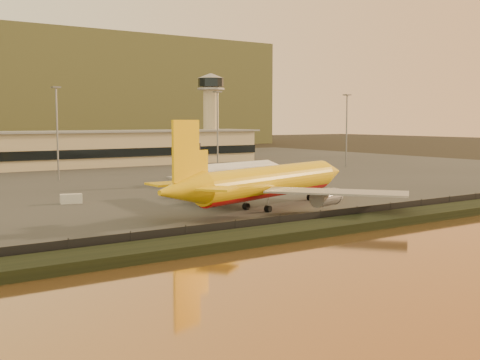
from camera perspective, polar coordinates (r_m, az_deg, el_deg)
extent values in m
plane|color=black|center=(104.05, 2.01, -3.48)|extent=(900.00, 900.00, 0.00)
cube|color=black|center=(90.96, 8.36, -4.43)|extent=(320.00, 7.00, 1.40)
cube|color=#2D2D2D|center=(188.67, -15.28, 0.49)|extent=(320.00, 220.00, 0.20)
cube|color=black|center=(93.80, 6.71, -3.73)|extent=(300.00, 0.05, 2.20)
cube|color=tan|center=(216.80, -17.90, 2.68)|extent=(160.00, 22.00, 12.00)
cube|color=black|center=(206.14, -17.02, 2.29)|extent=(160.00, 0.60, 3.00)
cube|color=gray|center=(216.59, -17.95, 4.35)|extent=(164.00, 24.00, 0.60)
cylinder|color=tan|center=(250.64, -2.76, 5.38)|extent=(6.40, 6.40, 30.00)
cylinder|color=black|center=(251.11, -2.78, 9.21)|extent=(10.40, 10.40, 3.50)
cone|color=gray|center=(251.29, -2.78, 9.83)|extent=(11.20, 11.20, 2.00)
cylinder|color=gray|center=(250.96, -2.78, 8.62)|extent=(11.20, 11.20, 0.80)
cylinder|color=slate|center=(170.63, -16.94, 4.15)|extent=(0.50, 0.50, 25.00)
cube|color=slate|center=(170.81, -17.06, 8.41)|extent=(2.20, 2.20, 0.40)
cylinder|color=slate|center=(189.82, -2.14, 4.53)|extent=(0.50, 0.50, 25.00)
cube|color=slate|center=(189.98, -2.16, 8.36)|extent=(2.20, 2.20, 0.40)
cylinder|color=slate|center=(216.11, 10.07, 4.59)|extent=(0.50, 0.50, 25.00)
cube|color=slate|center=(216.25, 10.13, 7.95)|extent=(2.20, 2.20, 0.40)
cube|color=brown|center=(449.30, -14.69, 7.87)|extent=(220.00, 160.00, 70.00)
cylinder|color=#EDB70C|center=(111.68, 2.83, -0.06)|extent=(37.78, 16.89, 5.48)
cylinder|color=#BD0C0A|center=(111.78, 2.83, -0.55)|extent=(36.41, 15.42, 4.27)
cone|color=#EDB70C|center=(130.80, 8.54, 0.73)|extent=(8.70, 7.48, 5.48)
cone|color=#EDB70C|center=(93.34, -5.57, -0.96)|extent=(10.71, 8.13, 5.48)
cube|color=#EDB70C|center=(93.60, -5.16, 2.77)|extent=(5.65, 2.20, 9.59)
cube|color=#EDB70C|center=(98.60, -7.04, -0.38)|extent=(5.28, 5.21, 0.33)
cube|color=#EDB70C|center=(91.23, -2.16, -0.83)|extent=(7.32, 7.31, 0.33)
cube|color=gray|center=(119.92, -3.18, -0.12)|extent=(9.04, 24.17, 0.33)
cylinder|color=gray|center=(119.81, -1.06, -0.84)|extent=(6.94, 4.81, 3.01)
cube|color=gray|center=(103.22, 9.13, -1.13)|extent=(20.87, 22.92, 0.33)
cylinder|color=gray|center=(107.41, 8.14, -1.66)|extent=(6.94, 4.81, 3.01)
cylinder|color=black|center=(124.27, 6.66, -1.64)|extent=(1.44, 1.28, 1.21)
cylinder|color=slate|center=(124.19, 6.67, -1.35)|extent=(0.21, 0.21, 2.47)
cylinder|color=black|center=(107.64, 2.68, -2.74)|extent=(1.44, 1.28, 1.21)
cylinder|color=slate|center=(107.54, 2.68, -2.41)|extent=(0.21, 0.21, 2.47)
cylinder|color=black|center=(110.52, 0.59, -2.52)|extent=(1.44, 1.28, 1.21)
cylinder|color=slate|center=(110.43, 0.59, -2.19)|extent=(0.21, 0.21, 2.47)
cylinder|color=silver|center=(162.18, -0.33, 1.09)|extent=(25.63, 8.84, 3.54)
cylinder|color=gray|center=(162.23, -0.33, 0.88)|extent=(24.77, 7.93, 2.76)
cone|color=silver|center=(173.41, 3.16, 1.38)|extent=(5.59, 4.50, 3.54)
cone|color=silver|center=(151.15, -4.52, 0.84)|extent=(6.97, 4.80, 3.54)
cube|color=black|center=(151.34, -4.33, 2.32)|extent=(3.86, 1.10, 6.19)
cube|color=silver|center=(154.70, -5.00, 1.04)|extent=(3.86, 3.70, 0.21)
cube|color=silver|center=(149.48, -3.21, 0.90)|extent=(4.75, 4.68, 0.21)
cube|color=gray|center=(168.62, -2.88, 1.05)|extent=(7.58, 16.52, 0.21)
cylinder|color=gray|center=(168.21, -1.88, 0.71)|extent=(4.56, 2.80, 1.94)
cube|color=gray|center=(155.14, 2.08, 0.65)|extent=(13.04, 15.94, 0.21)
cylinder|color=gray|center=(158.12, 1.85, 0.39)|extent=(4.56, 2.80, 1.94)
cylinder|color=black|center=(169.55, 1.95, 0.28)|extent=(0.89, 0.77, 0.78)
cylinder|color=slate|center=(169.51, 1.95, 0.42)|extent=(0.19, 0.19, 1.59)
cylinder|color=black|center=(159.45, -0.58, -0.06)|extent=(0.89, 0.77, 0.78)
cylinder|color=slate|center=(159.41, -0.58, 0.09)|extent=(0.19, 0.19, 1.59)
cylinder|color=black|center=(161.67, -1.39, 0.02)|extent=(0.89, 0.77, 0.78)
cylinder|color=slate|center=(161.63, -1.39, 0.16)|extent=(0.19, 0.19, 1.59)
cube|color=#EDB70C|center=(129.24, -4.36, -1.20)|extent=(4.26, 2.42, 1.81)
cube|color=silver|center=(123.19, -15.72, -1.72)|extent=(4.47, 2.74, 1.87)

